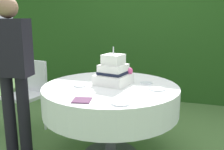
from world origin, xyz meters
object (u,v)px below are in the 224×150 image
Objects in this scene: serving_plate_right at (120,103)px; standing_person at (13,68)px; cake_table at (111,99)px; serving_plate_left at (157,89)px; napkin_stack at (82,100)px; garden_chair at (29,89)px; serving_plate_near at (146,83)px; serving_plate_far at (80,86)px; wedding_cake at (114,73)px.

serving_plate_right is 0.09× the size of standing_person.
serving_plate_left reaches higher than cake_table.
serving_plate_right reaches higher than napkin_stack.
garden_chair is (-1.62, 0.29, -0.22)m from serving_plate_left.
napkin_stack is (-0.39, -0.70, -0.00)m from serving_plate_near.
cake_table is 9.12× the size of serving_plate_right.
garden_chair reaches higher than serving_plate_left.
cake_table is 0.33m from serving_plate_far.
serving_plate_far is 0.45m from napkin_stack.
serving_plate_far is at bearing -158.26° from cake_table.
serving_plate_near is 0.68m from serving_plate_right.
serving_plate_near is 1.05× the size of serving_plate_far.
serving_plate_left is at bearing 66.30° from serving_plate_right.
serving_plate_near reaches higher than napkin_stack.
garden_chair reaches higher than napkin_stack.
garden_chair is (-1.18, 0.21, -0.33)m from wedding_cake.
napkin_stack is (-0.53, -0.51, -0.00)m from serving_plate_left.
serving_plate_near is at bearing 31.09° from cake_table.
wedding_cake is 2.64× the size of napkin_stack.
napkin_stack is at bearing -62.67° from serving_plate_far.
standing_person is at bearing -168.61° from serving_plate_left.
serving_plate_right is at bearing -67.13° from wedding_cake.
serving_plate_near is 0.14× the size of garden_chair.
serving_plate_left is 0.17× the size of garden_chair.
serving_plate_near reaches higher than cake_table.
serving_plate_near is at bearing 26.89° from serving_plate_far.
serving_plate_left is at bearing -54.41° from serving_plate_near.
napkin_stack is 1.37m from garden_chair.
serving_plate_right is (0.52, -0.37, 0.00)m from serving_plate_far.
napkin_stack is 0.09× the size of standing_person.
standing_person reaches higher than garden_chair.
serving_plate_far and serving_plate_left have the same top height.
serving_plate_left is (0.45, -0.07, -0.11)m from wedding_cake.
serving_plate_far is 1.00m from garden_chair.
standing_person reaches higher than cake_table.
serving_plate_near is 0.24m from serving_plate_left.
standing_person reaches higher than serving_plate_left.
serving_plate_far is at bearing -153.11° from serving_plate_near.
napkin_stack is 0.16× the size of garden_chair.
serving_plate_near is 0.08× the size of standing_person.
wedding_cake is at bearing 83.77° from cake_table.
cake_table is at bearing 116.56° from serving_plate_right.
napkin_stack is at bearing -97.87° from wedding_cake.
serving_plate_left is 1.04× the size of napkin_stack.
cake_table is 11.13× the size of serving_plate_far.
serving_plate_right is (-0.07, -0.67, 0.00)m from serving_plate_near.
serving_plate_left is at bearing 11.39° from standing_person.
wedding_cake reaches higher than serving_plate_left.
wedding_cake is 0.24× the size of standing_person.
serving_plate_near is 1.33m from standing_person.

